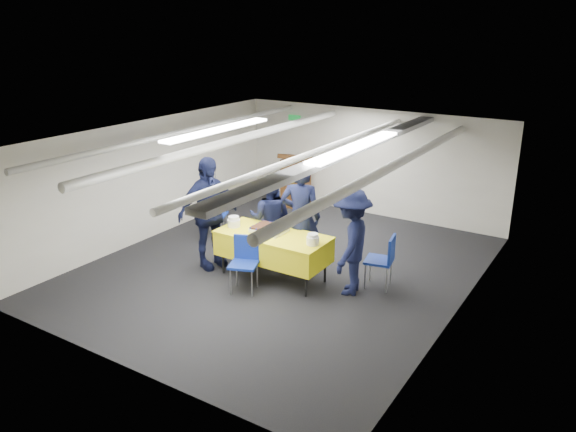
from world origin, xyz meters
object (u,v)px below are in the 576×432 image
(serving_table, at_px, (273,246))
(sailor_c, at_px, (208,213))
(sheet_cake, at_px, (269,229))
(sailor_a, at_px, (301,217))
(chair_right, at_px, (384,256))
(podium, at_px, (296,181))
(chair_near, at_px, (245,258))
(sailor_b, at_px, (270,218))
(sailor_d, at_px, (351,242))
(chair_left, at_px, (216,209))

(serving_table, height_order, sailor_c, sailor_c)
(sheet_cake, bearing_deg, sailor_c, -167.39)
(sailor_a, xyz_separation_m, sailor_c, (-1.38, -0.73, 0.03))
(sheet_cake, bearing_deg, chair_right, 17.78)
(podium, height_order, chair_right, podium)
(sheet_cake, height_order, sailor_c, sailor_c)
(chair_near, bearing_deg, sailor_a, 73.43)
(podium, xyz_separation_m, sailor_c, (0.49, -3.63, 0.35))
(chair_near, bearing_deg, sailor_b, 104.69)
(chair_near, height_order, sailor_d, sailor_d)
(chair_near, relative_size, chair_right, 1.00)
(sailor_d, bearing_deg, chair_right, 125.66)
(serving_table, height_order, sailor_b, sailor_b)
(serving_table, distance_m, chair_right, 1.80)
(chair_right, height_order, sailor_c, sailor_c)
(sailor_c, distance_m, sailor_d, 2.52)
(chair_near, xyz_separation_m, chair_left, (-1.90, 1.62, 0.00))
(chair_left, xyz_separation_m, sailor_a, (2.23, -0.50, 0.40))
(podium, relative_size, sailor_c, 0.65)
(sailor_a, relative_size, sailor_d, 1.11)
(serving_table, xyz_separation_m, chair_right, (1.68, 0.63, -0.03))
(serving_table, bearing_deg, sailor_a, 71.01)
(serving_table, bearing_deg, sheet_cake, 152.42)
(sailor_b, xyz_separation_m, sailor_d, (1.74, -0.39, 0.06))
(chair_right, height_order, sailor_a, sailor_a)
(serving_table, height_order, chair_left, chair_left)
(serving_table, xyz_separation_m, sheet_cake, (-0.11, 0.06, 0.26))
(chair_left, height_order, sailor_a, sailor_a)
(chair_near, distance_m, chair_left, 2.50)
(sailor_a, bearing_deg, chair_near, 52.26)
(chair_near, distance_m, sailor_d, 1.66)
(chair_right, relative_size, sailor_b, 0.56)
(serving_table, xyz_separation_m, chair_left, (-2.04, 1.05, -0.03))
(chair_near, distance_m, sailor_c, 1.20)
(podium, height_order, sailor_a, sailor_a)
(chair_right, relative_size, sailor_a, 0.47)
(sailor_a, bearing_deg, serving_table, 49.84)
(chair_left, height_order, sailor_b, sailor_b)
(podium, relative_size, chair_near, 1.44)
(sailor_b, bearing_deg, podium, -87.40)
(chair_left, relative_size, sailor_b, 0.56)
(serving_table, height_order, podium, podium)
(podium, distance_m, chair_right, 4.39)
(sailor_a, bearing_deg, sailor_b, -24.71)
(chair_right, xyz_separation_m, sailor_a, (-1.49, -0.08, 0.40))
(chair_near, bearing_deg, podium, 110.93)
(chair_left, bearing_deg, chair_right, -6.36)
(sheet_cake, relative_size, sailor_a, 0.29)
(serving_table, xyz_separation_m, sailor_d, (1.29, 0.20, 0.28))
(sailor_a, height_order, sailor_b, sailor_a)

